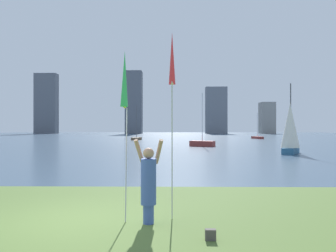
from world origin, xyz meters
name	(u,v)px	position (x,y,z in m)	size (l,w,h in m)	color
ground	(160,139)	(0.00, 50.95, -0.06)	(120.00, 138.00, 0.12)	#4C662D
person	(149,182)	(1.80, -0.14, 0.90)	(0.67, 0.50, 1.84)	#3F59A5
kite_flag_left	(125,83)	(1.29, -0.22, 3.06)	(0.16, 0.51, 3.76)	#B2B2B7
kite_flag_right	(172,63)	(2.31, 0.40, 3.59)	(0.16, 0.72, 4.32)	#B2B2B7
bag	(211,235)	(3.03, -1.16, 0.10)	(0.20, 0.12, 0.20)	#4C4742
sailboat_0	(290,129)	(11.47, 18.11, 1.96)	(2.15, 2.87, 5.53)	#2D6084
sailboat_1	(136,138)	(-3.53, 44.26, 0.29)	(1.58, 2.27, 5.60)	brown
sailboat_2	(257,137)	(17.47, 50.87, 0.28)	(1.56, 3.23, 4.57)	maroon
sailboat_5	(202,143)	(5.48, 27.62, 0.36)	(2.79, 2.12, 5.79)	maroon
skyline_tower_0	(46,104)	(-38.93, 96.96, 9.73)	(7.02, 3.34, 19.45)	#565B66
skyline_tower_1	(134,102)	(-10.17, 95.39, 9.93)	(5.23, 4.51, 19.86)	#565B66
skyline_tower_2	(216,110)	(16.16, 96.51, 7.46)	(6.80, 3.20, 14.92)	slate
skyline_tower_3	(267,118)	(32.54, 96.81, 5.01)	(4.44, 4.48, 10.02)	gray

